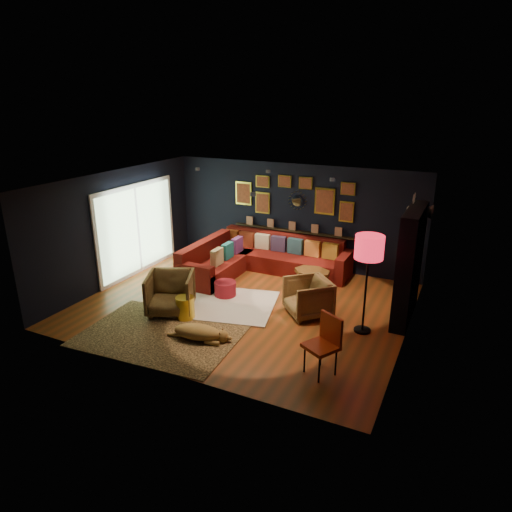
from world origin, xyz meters
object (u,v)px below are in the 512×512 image
at_px(armchair_right, 308,296).
at_px(floor_lamp, 369,251).
at_px(sectional, 255,260).
at_px(dog, 198,329).
at_px(gold_stool, 185,308).
at_px(pouf, 225,289).
at_px(armchair_left, 170,291).
at_px(orange_chair, 325,340).
at_px(coffee_table, 312,274).

relative_size(armchair_right, floor_lamp, 0.44).
distance_m(sectional, floor_lamp, 3.84).
bearing_deg(dog, sectional, 88.20).
bearing_deg(gold_stool, floor_lamp, 17.06).
bearing_deg(sectional, pouf, -88.40).
distance_m(pouf, floor_lamp, 3.38).
height_order(armchair_left, gold_stool, armchair_left).
height_order(gold_stool, dog, gold_stool).
bearing_deg(orange_chair, coffee_table, 142.38).
relative_size(armchair_right, dog, 0.68).
relative_size(pouf, gold_stool, 1.03).
bearing_deg(armchair_right, pouf, -134.31).
relative_size(gold_stool, dog, 0.38).
distance_m(sectional, coffee_table, 1.67).
height_order(floor_lamp, dog, floor_lamp).
distance_m(armchair_right, orange_chair, 2.02).
relative_size(sectional, gold_stool, 7.45).
bearing_deg(pouf, dog, -75.60).
bearing_deg(orange_chair, gold_stool, -161.21).
xyz_separation_m(floor_lamp, dog, (-2.59, -1.60, -1.37)).
height_order(pouf, gold_stool, gold_stool).
height_order(sectional, gold_stool, sectional).
height_order(orange_chair, dog, orange_chair).
xyz_separation_m(armchair_left, armchair_right, (2.53, 1.10, -0.04)).
bearing_deg(dog, floor_lamp, 21.34).
distance_m(pouf, dog, 1.91).
bearing_deg(gold_stool, coffee_table, 54.20).
xyz_separation_m(orange_chair, floor_lamp, (0.24, 1.59, 1.01)).
distance_m(sectional, armchair_right, 2.57).
distance_m(coffee_table, floor_lamp, 2.41).
xyz_separation_m(gold_stool, orange_chair, (3.02, -0.59, 0.35)).
height_order(coffee_table, gold_stool, same).
bearing_deg(armchair_left, orange_chair, -36.89).
relative_size(armchair_left, floor_lamp, 0.49).
bearing_deg(floor_lamp, dog, -148.30).
distance_m(floor_lamp, dog, 3.34).
xyz_separation_m(coffee_table, floor_lamp, (1.50, -1.44, 1.21)).
relative_size(armchair_right, gold_stool, 1.81).
height_order(sectional, pouf, sectional).
xyz_separation_m(armchair_right, gold_stool, (-2.11, -1.21, -0.19)).
bearing_deg(armchair_left, dog, -58.47).
bearing_deg(sectional, gold_stool, -92.97).
bearing_deg(floor_lamp, gold_stool, -162.94).
distance_m(coffee_table, armchair_right, 1.29).
height_order(sectional, armchair_right, sectional).
height_order(armchair_left, armchair_right, armchair_left).
relative_size(coffee_table, gold_stool, 2.04).
distance_m(sectional, gold_stool, 2.87).
xyz_separation_m(coffee_table, armchair_right, (0.34, -1.24, 0.04)).
bearing_deg(coffee_table, floor_lamp, -43.89).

